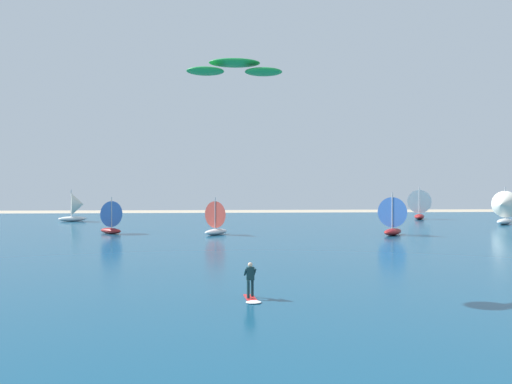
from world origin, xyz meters
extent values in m
cube|color=navy|center=(0.00, 50.24, 0.05)|extent=(160.00, 90.00, 0.10)
cube|color=red|center=(-0.56, 16.38, 0.12)|extent=(0.58, 1.44, 0.05)
cylinder|color=#143338|center=(-0.66, 16.18, 0.55)|extent=(0.14, 0.14, 0.80)
cylinder|color=#143338|center=(-0.46, 16.57, 0.55)|extent=(0.14, 0.14, 0.80)
cube|color=#143338|center=(-0.56, 16.38, 1.25)|extent=(0.38, 0.26, 0.60)
sphere|color=beige|center=(-0.56, 16.38, 1.66)|extent=(0.22, 0.22, 0.22)
cylinder|color=#143338|center=(-0.79, 16.43, 1.30)|extent=(0.14, 0.51, 0.39)
cylinder|color=#143338|center=(-0.35, 16.48, 1.30)|extent=(0.14, 0.51, 0.39)
ellipsoid|color=white|center=(-0.46, 15.43, 0.14)|extent=(0.76, 0.67, 0.08)
ellipsoid|color=#198C3F|center=(-1.23, 19.39, 11.74)|extent=(2.70, 1.64, 0.31)
ellipsoid|color=#198C3F|center=(-2.75, 19.41, 11.29)|extent=(1.98, 1.63, 0.31)
ellipsoid|color=#198C3F|center=(0.29, 19.37, 11.29)|extent=(1.98, 1.63, 0.31)
ellipsoid|color=white|center=(-24.82, 70.65, 0.48)|extent=(4.33, 2.66, 0.77)
cylinder|color=silver|center=(-25.00, 70.59, 2.92)|extent=(0.13, 0.13, 4.10)
cone|color=silver|center=(-24.15, 70.88, 2.71)|extent=(2.81, 3.84, 3.44)
ellipsoid|color=silver|center=(37.24, 60.46, 0.51)|extent=(4.26, 4.14, 0.83)
cylinder|color=silver|center=(37.39, 60.60, 3.14)|extent=(0.14, 0.14, 4.42)
cone|color=silver|center=(36.69, 59.94, 2.92)|extent=(3.95, 4.03, 3.71)
ellipsoid|color=maroon|center=(29.87, 72.47, 0.52)|extent=(3.23, 4.73, 0.84)
cylinder|color=silver|center=(29.78, 72.28, 3.19)|extent=(0.14, 0.14, 4.49)
cone|color=white|center=(30.18, 73.18, 2.96)|extent=(4.24, 3.33, 3.77)
ellipsoid|color=white|center=(-2.67, 47.68, 0.42)|extent=(3.09, 3.45, 0.65)
cylinder|color=silver|center=(-2.77, 47.55, 2.48)|extent=(0.11, 0.11, 3.46)
cone|color=#D84C3F|center=(-2.30, 48.14, 2.31)|extent=(3.22, 3.00, 2.91)
ellipsoid|color=maroon|center=(16.40, 46.11, 0.46)|extent=(3.45, 3.88, 0.73)
cylinder|color=silver|center=(16.29, 45.97, 2.77)|extent=(0.12, 0.12, 3.88)
cone|color=#3F72CC|center=(16.81, 46.63, 2.58)|extent=(3.62, 3.35, 3.26)
ellipsoid|color=maroon|center=(-14.43, 49.82, 0.42)|extent=(3.32, 3.21, 0.64)
cylinder|color=silver|center=(-14.31, 49.71, 2.46)|extent=(0.11, 0.11, 3.44)
cone|color=#3F72CC|center=(-14.86, 50.22, 2.29)|extent=(3.07, 3.14, 2.89)
camera|label=1|loc=(-1.75, -6.67, 5.23)|focal=35.03mm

